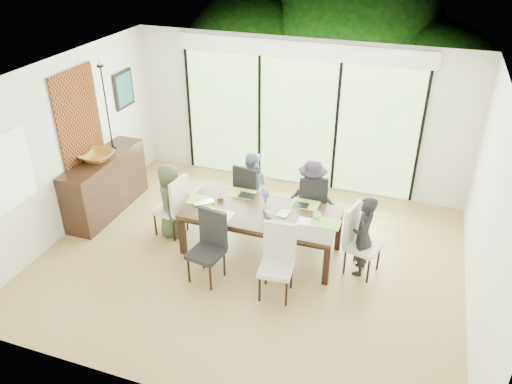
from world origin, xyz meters
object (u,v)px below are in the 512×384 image
(chair_far_left, at_px, (252,190))
(laptop, at_px, (205,204))
(chair_far_right, at_px, (311,201))
(person_right_end, at_px, (363,236))
(vase, at_px, (266,207))
(cup_c, at_px, (317,215))
(chair_left_end, at_px, (170,205))
(person_left_end, at_px, (170,200))
(person_far_left, at_px, (251,186))
(cup_a, at_px, (220,196))
(person_far_right, at_px, (311,196))
(chair_near_right, at_px, (276,264))
(table_top, at_px, (261,213))
(bowl, at_px, (97,156))
(sideboard, at_px, (105,184))
(chair_near_left, at_px, (206,249))
(chair_right_end, at_px, (364,242))
(cup_b, at_px, (269,214))

(chair_far_left, bearing_deg, laptop, 77.13)
(chair_far_right, height_order, person_right_end, person_right_end)
(chair_far_right, bearing_deg, chair_far_left, -18.16)
(vase, distance_m, cup_c, 0.75)
(chair_left_end, distance_m, cup_c, 2.31)
(person_left_end, distance_m, person_far_left, 1.32)
(person_right_end, xyz_separation_m, cup_a, (-2.18, 0.15, 0.14))
(chair_left_end, bearing_deg, person_right_end, 98.66)
(person_far_left, height_order, person_far_right, same)
(chair_near_right, distance_m, person_right_end, 1.31)
(chair_far_right, bearing_deg, cup_c, 90.27)
(person_right_end, height_order, person_far_left, same)
(table_top, relative_size, bowl, 4.24)
(chair_left_end, bearing_deg, chair_near_right, 75.15)
(laptop, height_order, sideboard, sideboard)
(bowl, bearing_deg, person_left_end, -7.01)
(person_far_right, bearing_deg, person_right_end, 132.88)
(person_far_right, bearing_deg, person_far_left, -5.37)
(table_top, distance_m, cup_c, 0.81)
(cup_a, height_order, sideboard, sideboard)
(chair_near_left, xyz_separation_m, cup_c, (1.30, 0.97, 0.23))
(cup_c, bearing_deg, person_far_left, 149.72)
(chair_right_end, relative_size, bowl, 1.95)
(chair_near_right, relative_size, person_far_left, 0.85)
(cup_c, bearing_deg, laptop, -173.09)
(chair_far_left, bearing_deg, person_far_right, -171.19)
(table_top, distance_m, person_far_right, 1.00)
(chair_right_end, xyz_separation_m, chair_near_right, (-1.00, -0.87, 0.00))
(person_far_left, xyz_separation_m, laptop, (-0.40, -0.93, 0.11))
(table_top, height_order, chair_far_right, chair_far_right)
(chair_left_end, xyz_separation_m, sideboard, (-1.34, 0.27, -0.01))
(chair_far_right, distance_m, cup_a, 1.45)
(cup_c, height_order, bowl, bowl)
(chair_far_left, distance_m, laptop, 1.05)
(chair_near_left, bearing_deg, chair_left_end, 148.34)
(chair_far_left, bearing_deg, cup_a, 80.31)
(table_top, xyz_separation_m, sideboard, (-2.84, 0.27, -0.17))
(table_top, xyz_separation_m, chair_far_left, (-0.45, 0.85, -0.16))
(table_top, relative_size, person_far_left, 1.86)
(chair_near_right, height_order, laptop, chair_near_right)
(chair_near_right, distance_m, vase, 1.05)
(cup_a, height_order, bowl, bowl)
(laptop, bearing_deg, bowl, 132.26)
(chair_near_right, distance_m, laptop, 1.57)
(chair_far_right, relative_size, sideboard, 0.58)
(person_left_end, relative_size, laptop, 3.91)
(person_far_right, distance_m, vase, 0.94)
(chair_right_end, xyz_separation_m, cup_b, (-1.35, -0.10, 0.23))
(chair_near_left, xyz_separation_m, bowl, (-2.34, 1.04, 0.55))
(chair_near_right, distance_m, cup_c, 1.04)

